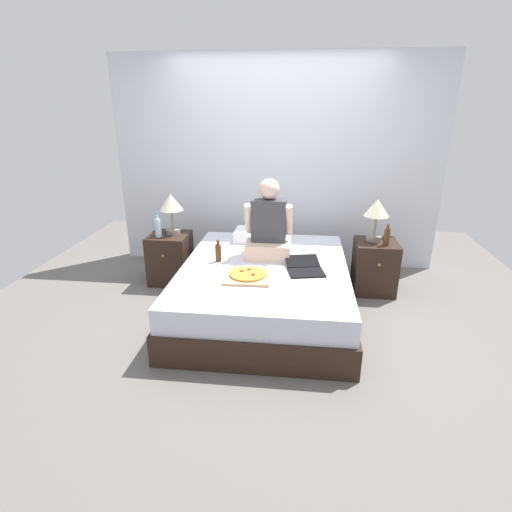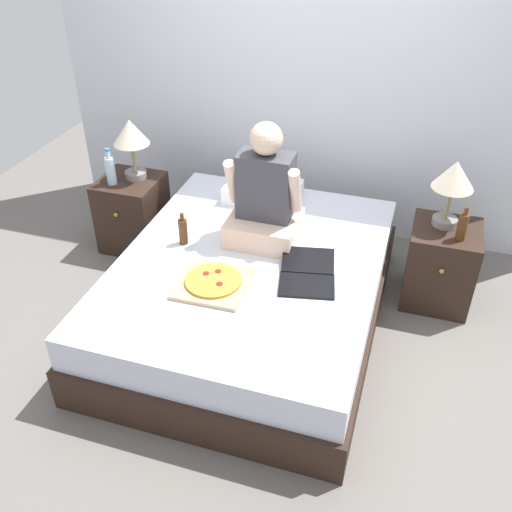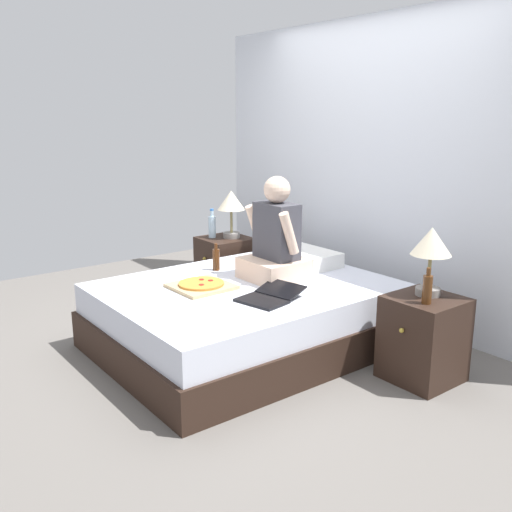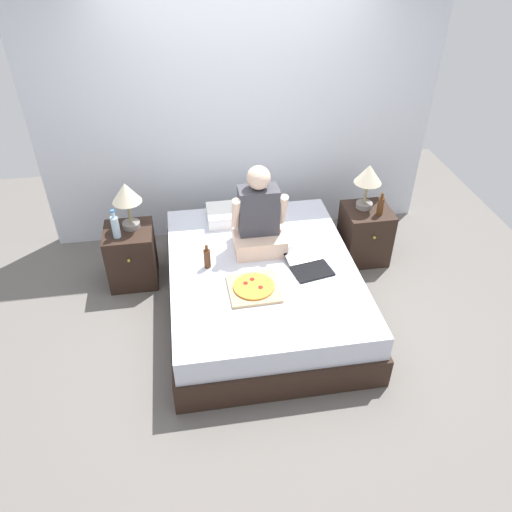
% 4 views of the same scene
% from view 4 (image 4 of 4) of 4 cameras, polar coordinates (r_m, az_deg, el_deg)
% --- Properties ---
extents(ground_plane, '(5.93, 5.93, 0.00)m').
position_cam_4_polar(ground_plane, '(4.56, 0.68, -5.90)').
color(ground_plane, '#66605B').
extents(wall_back, '(3.93, 0.12, 2.50)m').
position_cam_4_polar(wall_back, '(5.07, -1.95, 15.49)').
color(wall_back, silver).
rests_on(wall_back, ground).
extents(bed, '(1.61, 2.06, 0.49)m').
position_cam_4_polar(bed, '(4.40, 0.71, -3.59)').
color(bed, black).
rests_on(bed, ground).
extents(nightstand_left, '(0.44, 0.47, 0.57)m').
position_cam_4_polar(nightstand_left, '(4.84, -14.01, 0.07)').
color(nightstand_left, black).
rests_on(nightstand_left, ground).
extents(lamp_on_left_nightstand, '(0.26, 0.26, 0.45)m').
position_cam_4_polar(lamp_on_left_nightstand, '(4.55, -14.61, 6.66)').
color(lamp_on_left_nightstand, gray).
rests_on(lamp_on_left_nightstand, nightstand_left).
extents(water_bottle, '(0.07, 0.07, 0.28)m').
position_cam_4_polar(water_bottle, '(4.56, -15.77, 3.29)').
color(water_bottle, silver).
rests_on(water_bottle, nightstand_left).
extents(nightstand_right, '(0.44, 0.47, 0.57)m').
position_cam_4_polar(nightstand_right, '(5.11, 12.32, 2.50)').
color(nightstand_right, black).
rests_on(nightstand_right, ground).
extents(lamp_on_right_nightstand, '(0.26, 0.26, 0.45)m').
position_cam_4_polar(lamp_on_right_nightstand, '(4.83, 12.72, 8.78)').
color(lamp_on_right_nightstand, gray).
rests_on(lamp_on_right_nightstand, nightstand_right).
extents(beer_bottle, '(0.06, 0.06, 0.23)m').
position_cam_4_polar(beer_bottle, '(4.86, 14.05, 5.60)').
color(beer_bottle, '#512D14').
rests_on(beer_bottle, nightstand_right).
extents(pillow, '(0.52, 0.34, 0.12)m').
position_cam_4_polar(pillow, '(4.80, -2.48, 4.80)').
color(pillow, white).
rests_on(pillow, bed).
extents(person_seated, '(0.47, 0.40, 0.78)m').
position_cam_4_polar(person_seated, '(4.29, 0.31, 4.20)').
color(person_seated, beige).
rests_on(person_seated, bed).
extents(laptop, '(0.39, 0.47, 0.07)m').
position_cam_4_polar(laptop, '(4.22, 6.08, -1.07)').
color(laptop, black).
rests_on(laptop, bed).
extents(pizza_box, '(0.41, 0.41, 0.04)m').
position_cam_4_polar(pizza_box, '(3.98, -0.26, -3.65)').
color(pizza_box, tan).
rests_on(pizza_box, bed).
extents(beer_bottle_on_bed, '(0.06, 0.06, 0.22)m').
position_cam_4_polar(beer_bottle_on_bed, '(4.18, -5.61, -0.24)').
color(beer_bottle_on_bed, '#4C2811').
rests_on(beer_bottle_on_bed, bed).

